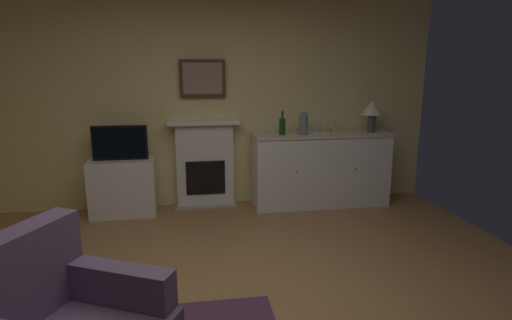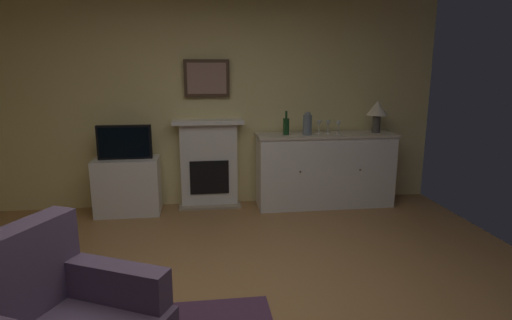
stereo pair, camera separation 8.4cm
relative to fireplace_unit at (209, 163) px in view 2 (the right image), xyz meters
The scene contains 12 objects.
wall_rear 0.88m from the fireplace_unit, 50.16° to the left, with size 5.64×0.06×2.82m, color #EAD68C.
fireplace_unit is the anchor object (origin of this frame).
framed_picture 1.05m from the fireplace_unit, 90.00° to the left, with size 0.55×0.04×0.45m.
sideboard_cabinet 1.46m from the fireplace_unit, ahead, with size 1.73×0.49×0.92m.
table_lamp 2.20m from the fireplace_unit, ahead, with size 0.26×0.26×0.40m.
wine_bottle 1.07m from the fireplace_unit, 11.56° to the right, with size 0.08×0.08×0.29m.
wine_glass_left 1.46m from the fireplace_unit, ahead, with size 0.07×0.07×0.16m.
wine_glass_center 1.56m from the fireplace_unit, ahead, with size 0.07×0.07×0.16m.
wine_glass_right 1.68m from the fireplace_unit, ahead, with size 0.07×0.07×0.16m.
vase_decorative 1.32m from the fireplace_unit, 10.77° to the right, with size 0.11×0.11×0.28m.
tv_cabinet 1.01m from the fireplace_unit, behind, with size 0.75×0.42×0.67m.
tv_set 1.04m from the fireplace_unit, 169.23° to the right, with size 0.62×0.07×0.40m.
Camera 2 is at (-0.19, -2.50, 1.71)m, focal length 28.98 mm.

